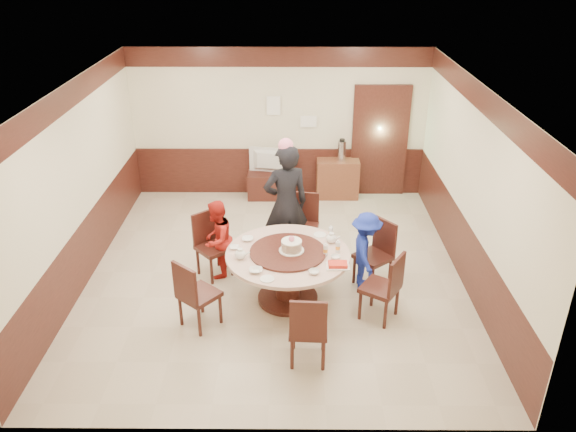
{
  "coord_description": "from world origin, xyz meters",
  "views": [
    {
      "loc": [
        0.24,
        -7.18,
        4.52
      ],
      "look_at": [
        0.19,
        -0.3,
        1.1
      ],
      "focal_mm": 35.0,
      "sensor_mm": 36.0,
      "label": 1
    }
  ],
  "objects_px": {
    "banquet_table": "(288,267)",
    "tv_stand": "(270,185)",
    "person_blue": "(366,251)",
    "side_cabinet": "(337,179)",
    "thermos": "(342,151)",
    "shrimp_platter": "(338,265)",
    "television": "(270,161)",
    "person_standing": "(286,204)",
    "birthday_cake": "(292,246)",
    "person_red": "(217,239)"
  },
  "relations": [
    {
      "from": "person_blue",
      "to": "birthday_cake",
      "type": "height_order",
      "value": "person_blue"
    },
    {
      "from": "birthday_cake",
      "to": "tv_stand",
      "type": "relative_size",
      "value": 0.4
    },
    {
      "from": "shrimp_platter",
      "to": "person_blue",
      "type": "bearing_deg",
      "value": 57.67
    },
    {
      "from": "person_blue",
      "to": "birthday_cake",
      "type": "distance_m",
      "value": 1.13
    },
    {
      "from": "shrimp_platter",
      "to": "tv_stand",
      "type": "bearing_deg",
      "value": 104.82
    },
    {
      "from": "banquet_table",
      "to": "shrimp_platter",
      "type": "relative_size",
      "value": 5.55
    },
    {
      "from": "person_standing",
      "to": "person_red",
      "type": "bearing_deg",
      "value": 9.18
    },
    {
      "from": "banquet_table",
      "to": "person_standing",
      "type": "bearing_deg",
      "value": 91.85
    },
    {
      "from": "tv_stand",
      "to": "person_standing",
      "type": "bearing_deg",
      "value": -81.94
    },
    {
      "from": "banquet_table",
      "to": "person_red",
      "type": "relative_size",
      "value": 1.4
    },
    {
      "from": "television",
      "to": "side_cabinet",
      "type": "distance_m",
      "value": 1.34
    },
    {
      "from": "television",
      "to": "thermos",
      "type": "height_order",
      "value": "thermos"
    },
    {
      "from": "person_red",
      "to": "tv_stand",
      "type": "xyz_separation_m",
      "value": [
        0.67,
        2.8,
        -0.34
      ]
    },
    {
      "from": "television",
      "to": "side_cabinet",
      "type": "bearing_deg",
      "value": -168.82
    },
    {
      "from": "person_blue",
      "to": "tv_stand",
      "type": "height_order",
      "value": "person_blue"
    },
    {
      "from": "person_standing",
      "to": "side_cabinet",
      "type": "relative_size",
      "value": 2.35
    },
    {
      "from": "person_standing",
      "to": "birthday_cake",
      "type": "height_order",
      "value": "person_standing"
    },
    {
      "from": "banquet_table",
      "to": "person_blue",
      "type": "relative_size",
      "value": 1.44
    },
    {
      "from": "person_red",
      "to": "shrimp_platter",
      "type": "relative_size",
      "value": 3.97
    },
    {
      "from": "birthday_cake",
      "to": "side_cabinet",
      "type": "distance_m",
      "value": 3.61
    },
    {
      "from": "birthday_cake",
      "to": "person_red",
      "type": "bearing_deg",
      "value": 149.55
    },
    {
      "from": "banquet_table",
      "to": "tv_stand",
      "type": "relative_size",
      "value": 1.96
    },
    {
      "from": "banquet_table",
      "to": "person_standing",
      "type": "relative_size",
      "value": 0.89
    },
    {
      "from": "shrimp_platter",
      "to": "tv_stand",
      "type": "xyz_separation_m",
      "value": [
        -1.01,
        3.8,
        -0.53
      ]
    },
    {
      "from": "shrimp_platter",
      "to": "tv_stand",
      "type": "distance_m",
      "value": 3.97
    },
    {
      "from": "person_blue",
      "to": "television",
      "type": "relative_size",
      "value": 1.4
    },
    {
      "from": "banquet_table",
      "to": "person_blue",
      "type": "height_order",
      "value": "person_blue"
    },
    {
      "from": "person_standing",
      "to": "person_red",
      "type": "relative_size",
      "value": 1.58
    },
    {
      "from": "person_standing",
      "to": "birthday_cake",
      "type": "xyz_separation_m",
      "value": [
        0.09,
        -1.12,
        -0.08
      ]
    },
    {
      "from": "birthday_cake",
      "to": "thermos",
      "type": "height_order",
      "value": "thermos"
    },
    {
      "from": "person_red",
      "to": "side_cabinet",
      "type": "relative_size",
      "value": 1.49
    },
    {
      "from": "shrimp_platter",
      "to": "tv_stand",
      "type": "height_order",
      "value": "shrimp_platter"
    },
    {
      "from": "side_cabinet",
      "to": "thermos",
      "type": "height_order",
      "value": "thermos"
    },
    {
      "from": "banquet_table",
      "to": "tv_stand",
      "type": "xyz_separation_m",
      "value": [
        -0.36,
        3.45,
        -0.28
      ]
    },
    {
      "from": "side_cabinet",
      "to": "tv_stand",
      "type": "bearing_deg",
      "value": -178.67
    },
    {
      "from": "person_red",
      "to": "tv_stand",
      "type": "relative_size",
      "value": 1.4
    },
    {
      "from": "person_blue",
      "to": "birthday_cake",
      "type": "bearing_deg",
      "value": 107.17
    },
    {
      "from": "person_standing",
      "to": "shrimp_platter",
      "type": "height_order",
      "value": "person_standing"
    },
    {
      "from": "person_red",
      "to": "thermos",
      "type": "distance_m",
      "value": 3.5
    },
    {
      "from": "person_standing",
      "to": "side_cabinet",
      "type": "height_order",
      "value": "person_standing"
    },
    {
      "from": "birthday_cake",
      "to": "person_standing",
      "type": "bearing_deg",
      "value": 94.39
    },
    {
      "from": "birthday_cake",
      "to": "side_cabinet",
      "type": "xyz_separation_m",
      "value": [
        0.88,
        3.47,
        -0.48
      ]
    },
    {
      "from": "person_blue",
      "to": "thermos",
      "type": "distance_m",
      "value": 3.15
    },
    {
      "from": "shrimp_platter",
      "to": "side_cabinet",
      "type": "distance_m",
      "value": 3.86
    },
    {
      "from": "person_standing",
      "to": "birthday_cake",
      "type": "bearing_deg",
      "value": 77.75
    },
    {
      "from": "person_red",
      "to": "shrimp_platter",
      "type": "bearing_deg",
      "value": 78.49
    },
    {
      "from": "birthday_cake",
      "to": "tv_stand",
      "type": "bearing_deg",
      "value": 96.87
    },
    {
      "from": "banquet_table",
      "to": "person_red",
      "type": "xyz_separation_m",
      "value": [
        -1.03,
        0.64,
        0.06
      ]
    },
    {
      "from": "person_standing",
      "to": "person_blue",
      "type": "bearing_deg",
      "value": 128.86
    },
    {
      "from": "tv_stand",
      "to": "person_blue",
      "type": "bearing_deg",
      "value": -64.82
    }
  ]
}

